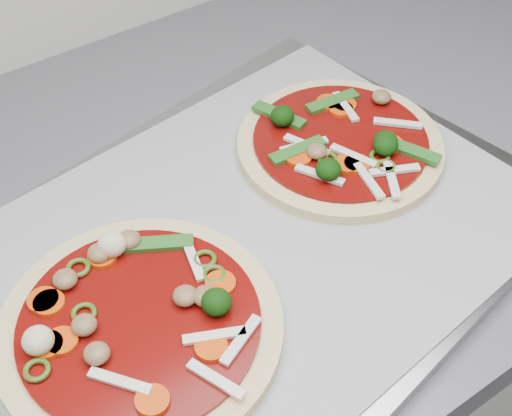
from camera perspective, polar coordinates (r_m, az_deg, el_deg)
baking_tray at (r=0.64m, az=-0.36°, el=-2.86°), size 0.58×0.47×0.02m
parchment at (r=0.63m, az=-0.36°, el=-2.30°), size 0.53×0.42×0.00m
pizza_left at (r=0.57m, az=-9.37°, el=-9.10°), size 0.25×0.25×0.04m
pizza_right at (r=0.71m, az=6.82°, el=5.14°), size 0.21×0.21×0.03m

